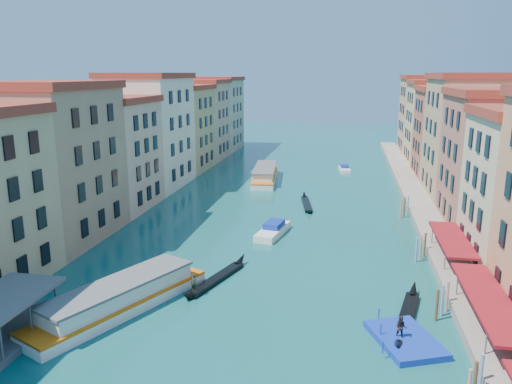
# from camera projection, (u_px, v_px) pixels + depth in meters

# --- Properties ---
(left_bank_palazzos) EXTENTS (12.80, 128.40, 21.00)m
(left_bank_palazzos) POSITION_uv_depth(u_px,v_px,m) (136.00, 139.00, 86.77)
(left_bank_palazzos) COLOR beige
(left_bank_palazzos) RESTS_ON ground
(right_bank_palazzos) EXTENTS (12.80, 128.40, 21.00)m
(right_bank_palazzos) POSITION_uv_depth(u_px,v_px,m) (476.00, 147.00, 77.19)
(right_bank_palazzos) COLOR #A84944
(right_bank_palazzos) RESTS_ON ground
(quay) EXTENTS (4.00, 140.00, 1.00)m
(quay) POSITION_uv_depth(u_px,v_px,m) (418.00, 202.00, 80.75)
(quay) COLOR gray
(quay) RESTS_ON ground
(restaurant_awnings) EXTENTS (3.20, 44.55, 3.12)m
(restaurant_awnings) POSITION_uv_depth(u_px,v_px,m) (491.00, 302.00, 39.96)
(restaurant_awnings) COLOR maroon
(restaurant_awnings) RESTS_ON ground
(mooring_poles_right) EXTENTS (1.44, 54.24, 3.20)m
(mooring_poles_right) POSITION_uv_depth(u_px,v_px,m) (437.00, 289.00, 46.44)
(mooring_poles_right) COLOR #57311D
(mooring_poles_right) RESTS_ON ground
(vaporetto_near) EXTENTS (11.45, 18.34, 2.72)m
(vaporetto_near) POSITION_uv_depth(u_px,v_px,m) (120.00, 297.00, 44.88)
(vaporetto_near) COLOR white
(vaporetto_near) RESTS_ON ground
(vaporetto_far) EXTENTS (6.03, 19.02, 2.78)m
(vaporetto_far) POSITION_uv_depth(u_px,v_px,m) (265.00, 174.00, 99.71)
(vaporetto_far) COLOR white
(vaporetto_far) RESTS_ON ground
(gondola_fore) EXTENTS (4.59, 11.94, 2.44)m
(gondola_fore) POSITION_uv_depth(u_px,v_px,m) (216.00, 277.00, 51.33)
(gondola_fore) COLOR black
(gondola_fore) RESTS_ON ground
(gondola_right) EXTENTS (3.82, 12.88, 2.59)m
(gondola_right) POSITION_uv_depth(u_px,v_px,m) (406.00, 316.00, 42.91)
(gondola_right) COLOR black
(gondola_right) RESTS_ON ground
(gondola_far) EXTENTS (2.85, 11.99, 1.70)m
(gondola_far) POSITION_uv_depth(u_px,v_px,m) (306.00, 203.00, 80.98)
(gondola_far) COLOR black
(gondola_far) RESTS_ON ground
(motorboat_mid) EXTENTS (3.90, 8.35, 1.66)m
(motorboat_mid) POSITION_uv_depth(u_px,v_px,m) (273.00, 230.00, 66.16)
(motorboat_mid) COLOR white
(motorboat_mid) RESTS_ON ground
(motorboat_far) EXTENTS (2.84, 6.42, 1.28)m
(motorboat_far) POSITION_uv_depth(u_px,v_px,m) (345.00, 169.00, 109.46)
(motorboat_far) COLOR white
(motorboat_far) RESTS_ON ground
(blue_dock) EXTENTS (6.43, 7.59, 0.54)m
(blue_dock) POSITION_uv_depth(u_px,v_px,m) (405.00, 340.00, 39.61)
(blue_dock) COLOR #1335B2
(blue_dock) RESTS_ON ground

